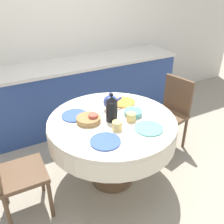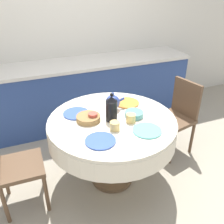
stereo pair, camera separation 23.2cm
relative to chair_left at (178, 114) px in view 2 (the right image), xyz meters
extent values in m
plane|color=#9E937F|center=(-0.93, -0.22, -0.50)|extent=(12.00, 12.00, 0.00)
cube|color=silver|center=(-0.93, 1.43, 0.80)|extent=(7.00, 0.05, 2.60)
cube|color=#2D4784|center=(-0.93, 1.09, -0.07)|extent=(3.20, 0.60, 0.87)
cube|color=beige|center=(-0.93, 1.09, 0.39)|extent=(3.24, 0.64, 0.04)
cylinder|color=brown|center=(-0.93, -0.22, -0.48)|extent=(0.44, 0.44, 0.04)
cylinder|color=brown|center=(-0.93, -0.22, -0.21)|extent=(0.11, 0.11, 0.50)
cylinder|color=silver|center=(-0.93, -0.22, 0.13)|extent=(1.23, 1.23, 0.18)
cylinder|color=silver|center=(-0.93, -0.22, 0.23)|extent=(1.22, 1.22, 0.03)
cube|color=brown|center=(-0.07, -0.02, -0.06)|extent=(0.48, 0.48, 0.04)
cube|color=brown|center=(0.11, 0.02, 0.17)|extent=(0.12, 0.38, 0.43)
cylinder|color=brown|center=(-0.20, -0.23, -0.29)|extent=(0.04, 0.04, 0.42)
cylinder|color=brown|center=(-0.28, 0.12, -0.29)|extent=(0.04, 0.04, 0.42)
cylinder|color=brown|center=(0.14, -0.15, -0.29)|extent=(0.04, 0.04, 0.42)
cylinder|color=brown|center=(0.06, 0.20, -0.29)|extent=(0.04, 0.04, 0.42)
cube|color=brown|center=(-1.81, -0.21, -0.06)|extent=(0.41, 0.41, 0.04)
cylinder|color=brown|center=(-1.63, -0.03, -0.29)|extent=(0.04, 0.04, 0.42)
cylinder|color=brown|center=(-1.63, -0.38, -0.29)|extent=(0.04, 0.04, 0.42)
cylinder|color=brown|center=(-1.98, -0.03, -0.29)|extent=(0.04, 0.04, 0.42)
cylinder|color=brown|center=(-1.99, -0.38, -0.29)|extent=(0.04, 0.04, 0.42)
cylinder|color=#3856AD|center=(-1.15, -0.51, 0.25)|extent=(0.26, 0.26, 0.01)
cylinder|color=#DBB766|center=(-0.97, -0.39, 0.29)|extent=(0.09, 0.09, 0.08)
cylinder|color=#60BCB7|center=(-0.72, -0.52, 0.25)|extent=(0.26, 0.26, 0.01)
cylinder|color=#DBB766|center=(-0.78, -0.32, 0.29)|extent=(0.09, 0.09, 0.08)
cylinder|color=#3856AD|center=(-1.22, 0.01, 0.25)|extent=(0.26, 0.26, 0.01)
cylinder|color=#CC4C3D|center=(-1.10, -0.17, 0.29)|extent=(0.09, 0.09, 0.08)
cylinder|color=orange|center=(-0.66, 0.03, 0.25)|extent=(0.26, 0.26, 0.01)
cylinder|color=#CC4C3D|center=(-0.85, -0.05, 0.29)|extent=(0.09, 0.09, 0.08)
cylinder|color=black|center=(-0.94, -0.23, 0.35)|extent=(0.11, 0.11, 0.20)
cone|color=black|center=(-0.94, -0.23, 0.47)|extent=(0.10, 0.10, 0.05)
sphere|color=black|center=(-0.94, -0.23, 0.51)|extent=(0.03, 0.03, 0.03)
cylinder|color=#33478E|center=(-0.85, -0.04, 0.25)|extent=(0.08, 0.08, 0.01)
sphere|color=#33478E|center=(-0.85, -0.04, 0.33)|extent=(0.15, 0.15, 0.15)
cylinder|color=#33478E|center=(-0.77, -0.04, 0.34)|extent=(0.08, 0.03, 0.05)
sphere|color=#33478E|center=(-0.85, -0.04, 0.42)|extent=(0.03, 0.03, 0.03)
cylinder|color=olive|center=(-1.14, -0.15, 0.27)|extent=(0.23, 0.23, 0.05)
cylinder|color=#569993|center=(-0.71, -0.24, 0.27)|extent=(0.18, 0.18, 0.05)
camera|label=1|loc=(-1.89, -2.00, 1.46)|focal=40.00mm
camera|label=2|loc=(-1.68, -2.10, 1.46)|focal=40.00mm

